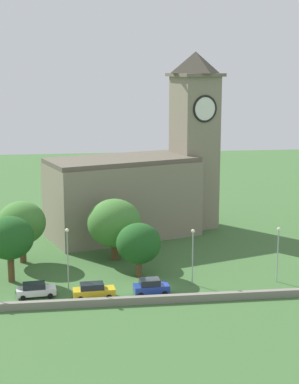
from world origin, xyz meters
The scene contains 13 objects.
ground_plane centered at (0.00, 15.00, 0.00)m, with size 200.00×200.00×0.00m, color #3D6633.
church centered at (1.24, 24.53, 8.20)m, with size 28.61×17.44×27.90m.
quay_barrier centered at (0.00, -4.67, 0.43)m, with size 44.10×0.70×0.85m, color gray.
car_white centered at (-13.92, -1.04, 0.83)m, with size 4.58×2.43×1.64m.
car_yellow centered at (-7.42, -2.35, 0.91)m, with size 4.80×2.27×1.80m.
car_blue centered at (-0.87, -2.17, 0.96)m, with size 4.14×2.37×1.92m.
streetlamp_west_mid centered at (-10.22, 0.31, 4.98)m, with size 0.44×0.44×7.54m.
streetlamp_central centered at (4.51, 0.62, 4.59)m, with size 0.44×0.44×6.85m.
streetlamp_east_mid centered at (14.86, 0.22, 4.58)m, with size 0.44×0.44×6.83m.
tree_riverside_east centered at (-4.01, 11.38, 5.09)m, with size 7.23×7.23×8.37m.
tree_riverside_west centered at (-16.24, 11.92, 5.39)m, with size 6.36×6.36×8.29m.
tree_by_tower centered at (-17.10, 4.42, 5.47)m, with size 5.79×5.79×8.12m.
tree_churchyard centered at (-1.53, 4.37, 4.24)m, with size 5.57×5.57×6.77m.
Camera 1 is at (-9.54, -68.07, 25.78)m, focal length 57.47 mm.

